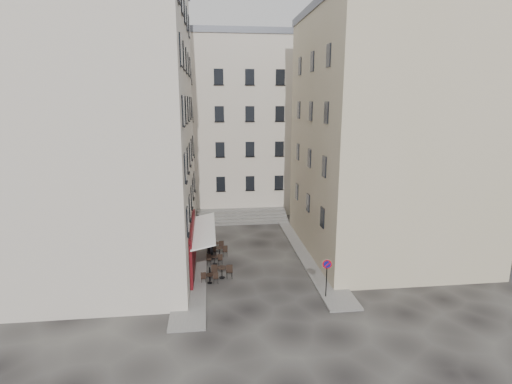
{
  "coord_description": "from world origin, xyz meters",
  "views": [
    {
      "loc": [
        -3.07,
        -25.87,
        11.74
      ],
      "look_at": [
        0.44,
        4.0,
        4.86
      ],
      "focal_mm": 28.0,
      "sensor_mm": 36.0,
      "label": 1
    }
  ],
  "objects": [
    {
      "name": "bistro_table_a",
      "position": [
        -3.26,
        -1.39,
        0.41
      ],
      "size": [
        1.14,
        0.53,
        0.8
      ],
      "color": "black",
      "rests_on": "ground"
    },
    {
      "name": "pedestrian",
      "position": [
        -3.2,
        2.79,
        0.85
      ],
      "size": [
        0.74,
        0.65,
        1.7
      ],
      "primitive_type": "imported",
      "rotation": [
        0.0,
        0.0,
        3.64
      ],
      "color": "black",
      "rests_on": "ground"
    },
    {
      "name": "sidewalk_right",
      "position": [
        4.5,
        3.0,
        0.06
      ],
      "size": [
        2.0,
        18.0,
        0.12
      ],
      "primitive_type": "cube",
      "color": "slate",
      "rests_on": "ground"
    },
    {
      "name": "bistro_table_e",
      "position": [
        -2.79,
        4.23,
        0.48
      ],
      "size": [
        1.33,
        0.62,
        0.93
      ],
      "color": "black",
      "rests_on": "ground"
    },
    {
      "name": "building_right",
      "position": [
        10.5,
        3.5,
        9.31
      ],
      "size": [
        12.2,
        14.2,
        18.6
      ],
      "color": "#C2B590",
      "rests_on": "ground"
    },
    {
      "name": "sidewalk_left",
      "position": [
        -4.5,
        4.0,
        0.06
      ],
      "size": [
        2.0,
        22.0,
        0.12
      ],
      "primitive_type": "cube",
      "color": "slate",
      "rests_on": "ground"
    },
    {
      "name": "building_left",
      "position": [
        -10.5,
        3.0,
        10.31
      ],
      "size": [
        12.2,
        16.2,
        20.6
      ],
      "color": "beige",
      "rests_on": "ground"
    },
    {
      "name": "no_parking_sign",
      "position": [
        3.75,
        -4.26,
        1.77
      ],
      "size": [
        0.56,
        0.15,
        2.5
      ],
      "rotation": [
        0.0,
        0.0,
        -0.19
      ],
      "color": "black",
      "rests_on": "ground"
    },
    {
      "name": "stone_steps",
      "position": [
        0.0,
        12.57,
        0.4
      ],
      "size": [
        9.0,
        3.15,
        0.8
      ],
      "color": "#575553",
      "rests_on": "ground"
    },
    {
      "name": "bollard_far",
      "position": [
        -3.25,
        6.0,
        0.53
      ],
      "size": [
        0.12,
        0.12,
        0.98
      ],
      "color": "black",
      "rests_on": "ground"
    },
    {
      "name": "cafe_storefront",
      "position": [
        -4.32,
        1.0,
        1.88
      ],
      "size": [
        1.74,
        7.3,
        3.5
      ],
      "color": "#4A0A11",
      "rests_on": "ground"
    },
    {
      "name": "bistro_table_c",
      "position": [
        -2.89,
        1.69,
        0.42
      ],
      "size": [
        1.17,
        0.55,
        0.82
      ],
      "color": "black",
      "rests_on": "ground"
    },
    {
      "name": "bollard_mid",
      "position": [
        -3.25,
        2.5,
        0.53
      ],
      "size": [
        0.12,
        0.12,
        0.98
      ],
      "color": "black",
      "rests_on": "ground"
    },
    {
      "name": "ground",
      "position": [
        0.0,
        0.0,
        0.0
      ],
      "size": [
        90.0,
        90.0,
        0.0
      ],
      "primitive_type": "plane",
      "color": "black",
      "rests_on": "ground"
    },
    {
      "name": "bollard_near",
      "position": [
        -3.25,
        -1.0,
        0.53
      ],
      "size": [
        0.12,
        0.12,
        0.98
      ],
      "color": "black",
      "rests_on": "ground"
    },
    {
      "name": "bistro_table_d",
      "position": [
        -2.5,
        3.23,
        0.46
      ],
      "size": [
        1.27,
        0.59,
        0.89
      ],
      "color": "black",
      "rests_on": "ground"
    },
    {
      "name": "building_back",
      "position": [
        -1.0,
        19.0,
        9.31
      ],
      "size": [
        18.2,
        10.2,
        18.6
      ],
      "color": "beige",
      "rests_on": "ground"
    },
    {
      "name": "bistro_table_b",
      "position": [
        -2.44,
        -0.71,
        0.51
      ],
      "size": [
        1.43,
        0.67,
        1.01
      ],
      "color": "black",
      "rests_on": "ground"
    }
  ]
}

